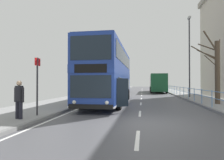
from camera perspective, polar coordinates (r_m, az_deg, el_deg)
ground at (r=8.20m, az=2.90°, el=-12.42°), size 15.80×140.00×0.20m
double_decker_bus_main at (r=15.45m, az=-0.78°, el=1.55°), size 3.21×11.46×4.42m
background_bus_far_lane at (r=34.34m, az=13.44°, el=-0.77°), size 2.83×10.92×3.05m
pedestrian_railing_far_kerb at (r=19.63m, az=21.83°, el=-3.14°), size 0.05×29.39×1.07m
pedestrian_companion at (r=9.13m, az=-25.99°, el=-4.71°), size 0.55×0.41×1.64m
bus_stop_sign_near at (r=9.76m, az=-21.40°, el=0.04°), size 0.08×0.44×2.74m
street_lamp_far_side at (r=22.40m, az=22.09°, el=8.02°), size 0.28×0.60×8.65m
bare_tree_far_00 at (r=15.97m, az=28.68°, el=2.83°), size 2.55×2.10×5.37m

